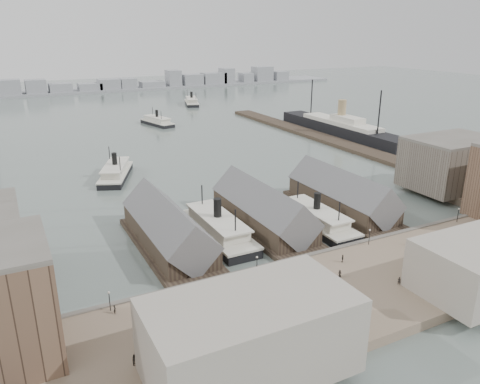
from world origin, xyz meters
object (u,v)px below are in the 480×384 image
ferry_docked_west (218,228)px  horse_cart_center (284,305)px  ocean_steamer (341,128)px  horse_cart_left (179,319)px  horse_cart_right (434,254)px

ferry_docked_west → horse_cart_center: (-4.08, -37.71, 0.28)m
ferry_docked_west → ocean_steamer: ocean_steamer is taller
horse_cart_left → horse_cart_right: size_ratio=1.00×
horse_cart_center → horse_cart_right: bearing=-71.1°
ocean_steamer → horse_cart_center: (-109.08, -120.73, -0.90)m
ferry_docked_west → horse_cart_right: bearing=-44.1°
ocean_steamer → horse_cart_right: 136.74m
horse_cart_center → horse_cart_right: (40.51, 2.43, -0.10)m
horse_cart_center → ocean_steamer: bearing=-26.7°
horse_cart_left → horse_cart_center: size_ratio=0.94×
horse_cart_right → ocean_steamer: bearing=-49.1°
horse_cart_center → horse_cart_right: size_ratio=1.07×
ferry_docked_west → ocean_steamer: size_ratio=0.35×
ferry_docked_west → horse_cart_left: bearing=-124.0°
ocean_steamer → horse_cart_right: bearing=-120.1°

